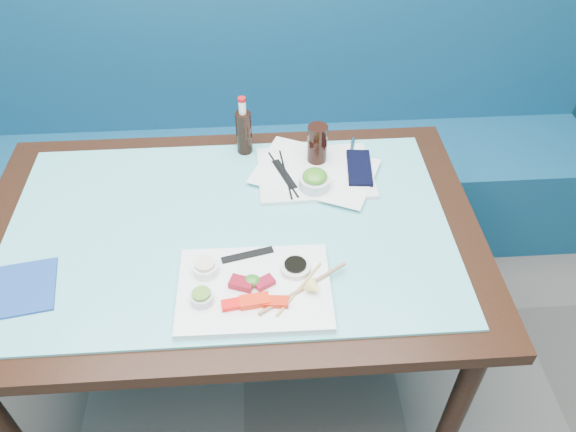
{
  "coord_description": "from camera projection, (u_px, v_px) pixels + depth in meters",
  "views": [
    {
      "loc": [
        0.09,
        0.34,
        1.85
      ],
      "look_at": [
        0.16,
        1.44,
        0.8
      ],
      "focal_mm": 35.0,
      "sensor_mm": 36.0,
      "label": 1
    }
  ],
  "objects": [
    {
      "name": "black_chopstick_b",
      "position": [
        286.0,
        174.0,
        1.69
      ],
      "size": [
        0.03,
        0.23,
        0.01
      ],
      "primitive_type": "cylinder",
      "rotation": [
        1.57,
        0.0,
        0.1
      ],
      "color": "black",
      "rests_on": "serving_tray"
    },
    {
      "name": "chopstick_sleeve",
      "position": [
        247.0,
        255.0,
        1.45
      ],
      "size": [
        0.14,
        0.05,
        0.0
      ],
      "primitive_type": "cube",
      "rotation": [
        0.0,
        0.0,
        0.24
      ],
      "color": "black",
      "rests_on": "sashimi_plate"
    },
    {
      "name": "ramekin_ginger",
      "position": [
        205.0,
        269.0,
        1.4
      ],
      "size": [
        0.07,
        0.07,
        0.03
      ],
      "primitive_type": "cylinder",
      "rotation": [
        0.0,
        0.0,
        -0.11
      ],
      "color": "white",
      "rests_on": "sashimi_plate"
    },
    {
      "name": "soy_fill",
      "position": [
        295.0,
        264.0,
        1.4
      ],
      "size": [
        0.07,
        0.07,
        0.01
      ],
      "primitive_type": "cylinder",
      "rotation": [
        0.0,
        0.0,
        0.18
      ],
      "color": "black",
      "rests_on": "soy_dish"
    },
    {
      "name": "tuna_left",
      "position": [
        242.0,
        283.0,
        1.37
      ],
      "size": [
        0.07,
        0.05,
        0.02
      ],
      "primitive_type": "cube",
      "rotation": [
        0.0,
        0.0,
        -0.36
      ],
      "color": "maroon",
      "rests_on": "sashimi_plate"
    },
    {
      "name": "navy_pouch",
      "position": [
        359.0,
        168.0,
        1.71
      ],
      "size": [
        0.09,
        0.17,
        0.01
      ],
      "primitive_type": "cube",
      "rotation": [
        0.0,
        0.0,
        -0.1
      ],
      "color": "black",
      "rests_on": "serving_tray"
    },
    {
      "name": "wooden_chopstick_b",
      "position": [
        304.0,
        288.0,
        1.37
      ],
      "size": [
        0.23,
        0.15,
        0.01
      ],
      "primitive_type": "cylinder",
      "rotation": [
        1.57,
        0.0,
        -1.0
      ],
      "color": "#A06B4B",
      "rests_on": "sashimi_plate"
    },
    {
      "name": "blue_napkin",
      "position": [
        20.0,
        289.0,
        1.39
      ],
      "size": [
        0.2,
        0.2,
        0.01
      ],
      "primitive_type": "cube",
      "rotation": [
        0.0,
        0.0,
        0.17
      ],
      "color": "navy",
      "rests_on": "glass_top"
    },
    {
      "name": "seaweed_garnish",
      "position": [
        252.0,
        281.0,
        1.37
      ],
      "size": [
        0.04,
        0.04,
        0.02
      ],
      "primitive_type": "ellipsoid",
      "rotation": [
        0.0,
        0.0,
        0.01
      ],
      "color": "#27781B",
      "rests_on": "sashimi_plate"
    },
    {
      "name": "ginger_fill",
      "position": [
        205.0,
        264.0,
        1.39
      ],
      "size": [
        0.06,
        0.06,
        0.01
      ],
      "primitive_type": "cylinder",
      "rotation": [
        0.0,
        0.0,
        -0.26
      ],
      "color": "beige",
      "rests_on": "ramekin_ginger"
    },
    {
      "name": "booth_bench",
      "position": [
        237.0,
        153.0,
        2.42
      ],
      "size": [
        3.0,
        0.56,
        1.17
      ],
      "color": "navy",
      "rests_on": "ground"
    },
    {
      "name": "cola_bottle_neck",
      "position": [
        242.0,
        107.0,
        1.69
      ],
      "size": [
        0.02,
        0.02,
        0.04
      ],
      "primitive_type": "cylinder",
      "rotation": [
        0.0,
        0.0,
        0.1
      ],
      "color": "white",
      "rests_on": "cola_bottle_body"
    },
    {
      "name": "black_chopstick_a",
      "position": [
        283.0,
        174.0,
        1.69
      ],
      "size": [
        0.08,
        0.22,
        0.01
      ],
      "primitive_type": "cylinder",
      "rotation": [
        1.57,
        0.0,
        0.34
      ],
      "color": "black",
      "rests_on": "serving_tray"
    },
    {
      "name": "serving_tray",
      "position": [
        315.0,
        173.0,
        1.71
      ],
      "size": [
        0.35,
        0.27,
        0.01
      ],
      "primitive_type": "cube",
      "rotation": [
        0.0,
        0.0,
        0.02
      ],
      "color": "white",
      "rests_on": "glass_top"
    },
    {
      "name": "lemon_wedge",
      "position": [
        315.0,
        288.0,
        1.34
      ],
      "size": [
        0.05,
        0.05,
        0.04
      ],
      "primitive_type": "cone",
      "rotation": [
        1.57,
        0.0,
        0.68
      ],
      "color": "#FFF278",
      "rests_on": "sashimi_plate"
    },
    {
      "name": "ramekin_wasabi",
      "position": [
        202.0,
        298.0,
        1.33
      ],
      "size": [
        0.07,
        0.07,
        0.02
      ],
      "primitive_type": "cylinder",
      "rotation": [
        0.0,
        0.0,
        -0.34
      ],
      "color": "silver",
      "rests_on": "sashimi_plate"
    },
    {
      "name": "paper_placemat",
      "position": [
        315.0,
        171.0,
        1.71
      ],
      "size": [
        0.42,
        0.37,
        0.0
      ],
      "primitive_type": "cube",
      "rotation": [
        0.0,
        0.0,
        -0.43
      ],
      "color": "white",
      "rests_on": "serving_tray"
    },
    {
      "name": "wooden_chopstick_a",
      "position": [
        299.0,
        288.0,
        1.37
      ],
      "size": [
        0.12,
        0.16,
        0.01
      ],
      "primitive_type": "cylinder",
      "rotation": [
        1.57,
        0.0,
        -0.65
      ],
      "color": "tan",
      "rests_on": "sashimi_plate"
    },
    {
      "name": "tuna_right",
      "position": [
        264.0,
        283.0,
        1.37
      ],
      "size": [
        0.06,
        0.05,
        0.02
      ],
      "primitive_type": "cube",
      "rotation": [
        0.0,
        0.0,
        0.52
      ],
      "color": "maroon",
      "rests_on": "sashimi_plate"
    },
    {
      "name": "fork",
      "position": [
        352.0,
        147.0,
        1.78
      ],
      "size": [
        0.03,
        0.09,
        0.01
      ],
      "primitive_type": "cylinder",
      "rotation": [
        1.57,
        0.0,
        -0.23
      ],
      "color": "white",
      "rests_on": "serving_tray"
    },
    {
      "name": "wasabi_fill",
      "position": [
        201.0,
        294.0,
        1.32
      ],
      "size": [
        0.05,
        0.05,
        0.01
      ],
      "primitive_type": "cylinder",
      "rotation": [
        0.0,
        0.0,
        0.16
      ],
      "color": "#578D2D",
      "rests_on": "ramekin_wasabi"
    },
    {
      "name": "seaweed_salad",
      "position": [
        315.0,
        176.0,
        1.62
      ],
      "size": [
        0.08,
        0.08,
        0.04
      ],
      "primitive_type": "ellipsoid",
      "rotation": [
        0.0,
        0.0,
        -0.11
      ],
      "color": "#3C871F",
      "rests_on": "seaweed_bowl"
    },
    {
      "name": "salmon_left",
      "position": [
        234.0,
        304.0,
        1.33
      ],
      "size": [
        0.06,
        0.04,
        0.01
      ],
      "primitive_type": "cube",
      "rotation": [
        0.0,
        0.0,
        0.15
      ],
      "color": "#FF0F0A",
      "rests_on": "sashimi_plate"
    },
    {
      "name": "cola_bottle_body",
      "position": [
        244.0,
        133.0,
        1.75
      ],
      "size": [
        0.07,
        0.07,
        0.14
      ],
      "primitive_type": "cylinder",
      "rotation": [
        0.0,
        0.0,
        0.42
      ],
      "color": "black",
      "rests_on": "glass_top"
    },
    {
      "name": "seaweed_bowl",
      "position": [
        315.0,
        183.0,
        1.64
      ],
      "size": [
        0.12,
        0.12,
        0.04
      ],
      "primitive_type": "cylinder",
      "rotation": [
        0.0,
        0.0,
        -0.37
      ],
      "color": "silver",
      "rests_on": "serving_tray"
    },
    {
      "name": "soy_dish",
      "position": [
        295.0,
        267.0,
        1.41
      ],
      "size": [
        0.1,
        0.1,
        0.02
      ],
      "primitive_type": "cylinder",
      "rotation": [
        0.0,
        0.0,
        -0.42
      ],
      "color": "silver",
      "rests_on": "sashimi_plate"
    },
    {
      "name": "dining_table",
      "position": [
        231.0,
        250.0,
        1.61
      ],
      "size": [
        1.4,
        0.9,
        0.75
      ],
      "color": "black",
      "rests_on": "ground"
    },
    {
      "name": "cola_bottle_cap",
      "position": [
        242.0,
        99.0,
        1.67
      ],
      "size": [
        0.03,
        0.03,
        0.01
      ],
      "primitive_type": "cylinder",
      "rotation": [
        0.0,
        0.0,
        0.22
      ],
      "color": "red",
      "rests_on": "cola_bottle_neck"
    },
    {
      "name": "glass_top",
      "position": [
        229.0,
        228.0,
        1.55
      ],
      "size": [
        1.22,
        0.76,
        0.01
      ],
      "primitive_type": "cube",
      "color": "#61C0C3",
      "rests_on": "dining_table"
    },
    {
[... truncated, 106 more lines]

